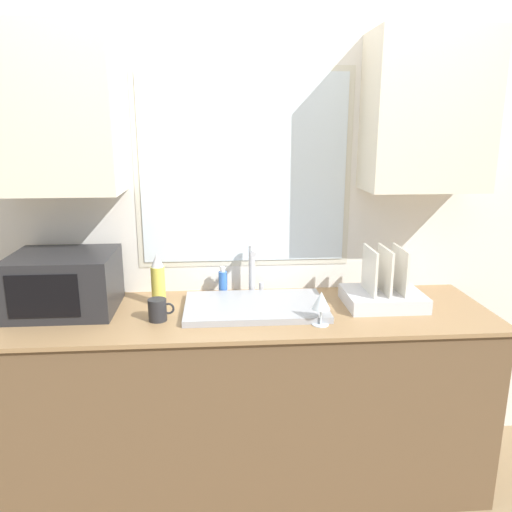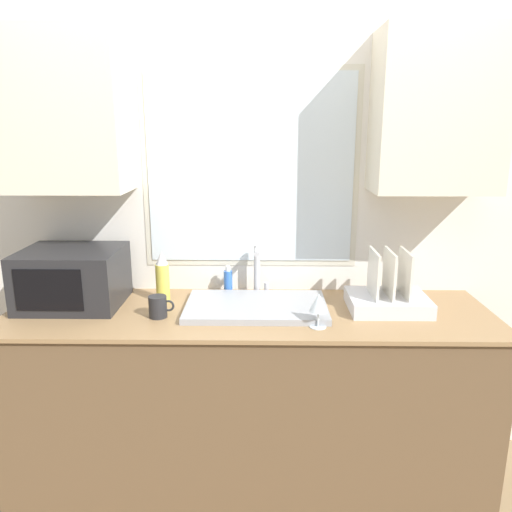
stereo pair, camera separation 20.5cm
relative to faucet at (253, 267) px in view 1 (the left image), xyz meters
The scene contains 10 objects.
countertop 0.66m from the faucet, 98.91° to the right, with size 2.32×0.69×0.92m.
wall_back 0.37m from the faucet, 117.79° to the left, with size 6.00×0.38×2.60m.
sink_basin 0.26m from the faucet, 91.12° to the right, with size 0.67×0.42×0.03m.
faucet is the anchor object (origin of this frame).
microwave 0.92m from the faucet, 169.66° to the right, with size 0.47×0.40×0.28m.
dish_rack 0.67m from the faucet, 18.71° to the right, with size 0.37×0.31×0.29m.
spray_bottle 0.49m from the faucet, 166.72° to the right, with size 0.07×0.07×0.26m.
soap_bottle 0.18m from the faucet, behind, with size 0.05×0.05×0.15m.
mug_near_sink 0.57m from the faucet, 143.80° to the right, with size 0.12×0.08×0.10m.
wine_glass 0.52m from the faucet, 58.50° to the right, with size 0.08×0.08×0.16m.
Camera 1 is at (-0.14, -1.91, 1.77)m, focal length 35.00 mm.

